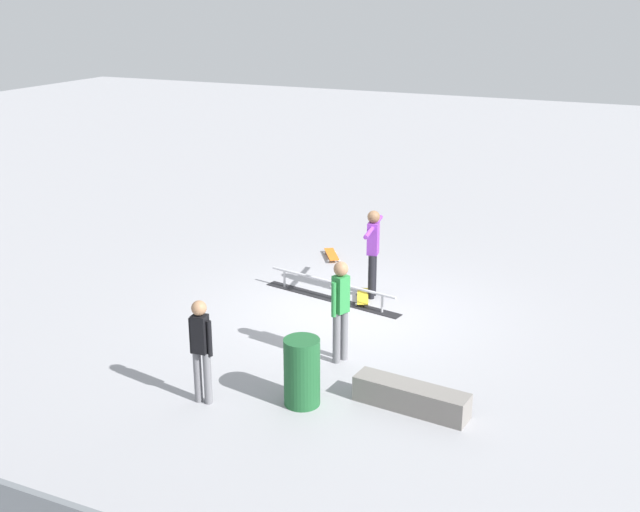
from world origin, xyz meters
TOP-DOWN VIEW (x-y plane):
  - ground_plane at (0.00, 0.00)m, footprint 60.00×60.00m
  - grind_rail at (0.50, -0.42)m, footprint 2.87×0.78m
  - skate_ledge at (-2.07, 2.77)m, footprint 1.63×0.54m
  - skater_main at (-0.13, -0.85)m, footprint 0.28×1.33m
  - skateboard_main at (-0.04, -0.62)m, footprint 0.48×0.82m
  - bystander_green_shirt at (-0.63, 1.82)m, footprint 0.25×0.36m
  - bystander_black_shirt at (0.59, 3.77)m, footprint 0.34×0.21m
  - loose_skateboard_orange at (1.44, -2.58)m, footprint 0.60×0.78m
  - trash_bin at (-0.66, 3.24)m, footprint 0.50×0.50m

SIDE VIEW (x-z plane):
  - ground_plane at x=0.00m, z-range 0.00..0.00m
  - skateboard_main at x=-0.04m, z-range 0.03..0.12m
  - loose_skateboard_orange at x=1.44m, z-range 0.03..0.12m
  - grind_rail at x=0.50m, z-range -0.03..0.34m
  - skate_ledge at x=-2.07m, z-range 0.00..0.36m
  - trash_bin at x=-0.66m, z-range 0.00..0.97m
  - bystander_black_shirt at x=0.59m, z-range 0.10..1.61m
  - bystander_green_shirt at x=-0.63m, z-range 0.10..1.71m
  - skater_main at x=-0.13m, z-range 0.13..1.79m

